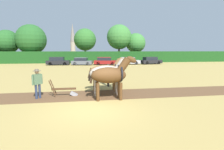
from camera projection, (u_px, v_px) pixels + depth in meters
name	position (u px, v px, depth m)	size (l,w,h in m)	color
ground_plane	(91.00, 109.00, 8.31)	(240.00, 240.00, 0.00)	#A88E4C
plowed_furrow_strip	(22.00, 98.00, 10.32)	(33.76, 2.56, 0.01)	brown
hedgerow	(87.00, 57.00, 39.60)	(76.32, 1.52, 2.57)	#194719
tree_left	(7.00, 42.00, 40.27)	(5.45, 5.45, 7.50)	#4C3823
tree_center_left	(31.00, 40.00, 40.04)	(6.82, 6.82, 8.68)	#4C3823
tree_center	(85.00, 40.00, 42.73)	(5.38, 5.38, 8.09)	#4C3823
tree_center_right	(119.00, 37.00, 43.09)	(6.07, 6.07, 9.11)	#4C3823
tree_right	(136.00, 43.00, 44.61)	(4.99, 4.99, 7.15)	brown
church_spire	(73.00, 39.00, 76.38)	(2.25, 2.25, 14.62)	gray
draft_horse_lead_left	(111.00, 75.00, 9.80)	(2.73, 0.96, 2.53)	#513319
draft_horse_lead_right	(108.00, 73.00, 10.90)	(2.78, 1.05, 2.40)	#B2A38E
draft_horse_trail_left	(106.00, 71.00, 12.00)	(2.78, 0.95, 2.36)	brown
plow	(66.00, 91.00, 10.66)	(1.67, 0.46, 1.13)	#4C331E
farmer_at_plow	(37.00, 81.00, 10.01)	(0.48, 0.52, 1.72)	#28334C
farmer_beside_team	(108.00, 73.00, 13.52)	(0.44, 0.67, 1.73)	#38332D
parked_car_far_left	(58.00, 61.00, 33.28)	(4.39, 1.95, 1.54)	black
parked_car_left	(82.00, 61.00, 33.39)	(4.17, 2.53, 1.44)	#565B66
parked_car_center_left	(105.00, 61.00, 33.84)	(4.60, 2.65, 1.49)	maroon
parked_car_center	(128.00, 61.00, 34.89)	(4.49, 1.85, 1.44)	#9E9EA8
parked_car_center_right	(151.00, 61.00, 35.74)	(4.55, 2.41, 1.47)	black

